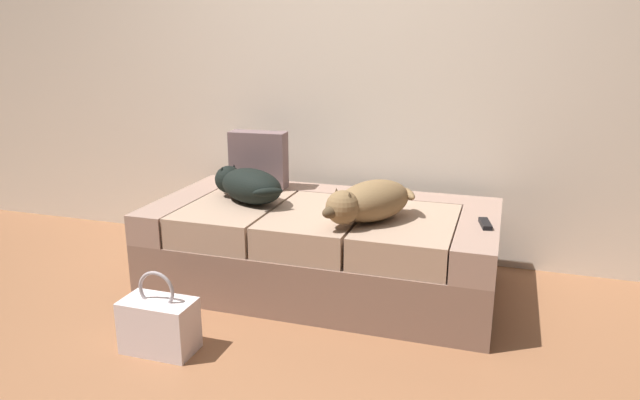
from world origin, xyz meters
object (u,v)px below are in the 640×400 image
tv_remote (485,224)px  handbag (159,324)px  dog_tan (369,202)px  couch (323,247)px  throw_pillow (259,160)px  dog_dark (247,185)px

tv_remote → handbag: tv_remote is taller
handbag → tv_remote: bearing=31.5°
dog_tan → tv_remote: bearing=10.5°
couch → dog_tan: 0.48m
throw_pillow → handbag: (0.02, -1.16, -0.51)m
dog_tan → throw_pillow: size_ratio=1.62×
dog_tan → handbag: size_ratio=1.45×
throw_pillow → couch: bearing=-28.9°
dog_dark → handbag: 0.95m
throw_pillow → handbag: bearing=-89.2°
dog_tan → dog_dark: bearing=169.0°
dog_dark → handbag: bearing=-93.3°
tv_remote → throw_pillow: 1.40m
dog_dark → throw_pillow: 0.33m
dog_dark → throw_pillow: size_ratio=1.57×
couch → handbag: couch is taller
dog_dark → tv_remote: 1.28m
tv_remote → throw_pillow: throw_pillow is taller
couch → dog_tan: dog_tan is taller
handbag → couch: bearing=61.8°
couch → handbag: bearing=-118.2°
tv_remote → handbag: 1.59m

